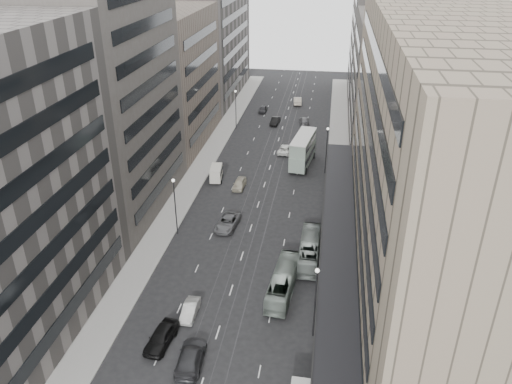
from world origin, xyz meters
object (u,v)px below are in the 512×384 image
Objects in this scene: panel_van at (216,173)px; sedan_1 at (190,310)px; sedan_2 at (227,223)px; bus_near at (283,282)px; double_decker at (303,150)px; bus_far at (309,249)px; sedan_0 at (161,337)px.

sedan_1 is at bearing -88.69° from panel_van.
bus_near is at bearing -47.82° from sedan_2.
double_decker is at bearing 77.62° from sedan_1.
bus_far reaches higher than sedan_1.
panel_van is at bearing -57.95° from bus_near.
sedan_2 is (-9.18, 13.04, -0.63)m from bus_near.
bus_far reaches higher than sedan_0.
sedan_2 is at bearing -78.08° from panel_van.
bus_near is 31.02m from panel_van.
sedan_0 is at bearing -92.18° from panel_van.
bus_near is 1.81× the size of sedan_2.
sedan_1 is at bearing -94.37° from double_decker.
bus_far is 0.97× the size of double_decker.
panel_van reaches higher than sedan_2.
panel_van is 0.74× the size of sedan_2.
bus_far reaches higher than sedan_2.
sedan_0 is at bearing -110.21° from sedan_1.
sedan_1 is at bearing 35.13° from bus_near.
bus_near reaches higher than sedan_2.
bus_near is 10.94m from sedan_1.
sedan_0 is 4.88m from sedan_1.
bus_near is 2.44× the size of panel_van.
sedan_0 is 0.91× the size of sedan_2.
bus_near is 1.00× the size of bus_far.
sedan_1 is (-9.45, -5.48, -0.73)m from bus_near.
sedan_2 is (0.26, 18.52, 0.10)m from sedan_1.
sedan_2 reaches higher than sedan_1.
bus_near is 0.97× the size of double_decker.
double_decker is at bearing -84.43° from bus_near.
double_decker is at bearing 76.18° from sedan_2.
sedan_1 is (4.65, -33.11, -0.70)m from panel_van.
bus_far is 1.99× the size of sedan_0.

